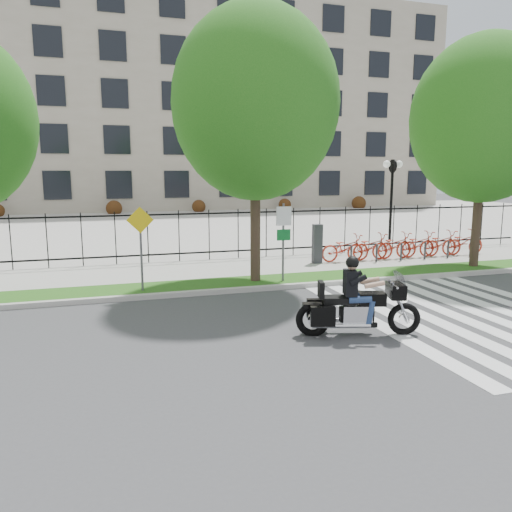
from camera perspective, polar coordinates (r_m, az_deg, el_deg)
name	(u,v)px	position (r m, az deg, el deg)	size (l,w,h in m)	color
ground	(293,333)	(11.55, 4.27, -8.75)	(120.00, 120.00, 0.00)	#3E3E41
curb	(244,290)	(15.27, -1.36, -3.86)	(60.00, 0.20, 0.15)	#ABA8A1
grass_verge	(237,284)	(16.07, -2.19, -3.18)	(60.00, 1.50, 0.15)	#184F13
sidewalk	(219,269)	(18.44, -4.21, -1.53)	(60.00, 3.50, 0.15)	#9E9C94
plaza	(163,223)	(35.60, -10.61, 3.69)	(80.00, 34.00, 0.10)	#9E9C94
crosswalk_stripes	(469,315)	(13.99, 23.12, -6.21)	(5.70, 8.00, 0.01)	silver
iron_fence	(209,235)	(19.96, -5.38, 2.44)	(30.00, 0.06, 2.00)	black
office_building	(137,110)	(55.61, -13.44, 15.92)	(60.00, 21.90, 20.15)	gray
lamp_post_right	(392,180)	(26.26, 15.30, 8.36)	(1.06, 0.70, 4.25)	black
street_tree_1	(255,104)	(15.97, -0.08, 17.01)	(5.16, 5.16, 8.52)	#32231B
street_tree_2	(484,120)	(20.18, 24.62, 14.00)	(5.18, 5.18, 8.31)	#32231B
bike_share_station	(405,245)	(21.18, 16.66, 1.22)	(7.89, 0.89, 1.50)	#2D2D33
sign_pole_regulatory	(283,232)	(15.87, 3.16, 2.75)	(0.50, 0.09, 2.50)	#59595B
sign_pole_warning	(141,237)	(14.93, -13.04, 2.09)	(0.78, 0.09, 2.49)	#59595B
motorcycle_rider	(358,304)	(11.40, 11.59, -5.38)	(2.75, 1.26, 2.17)	black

